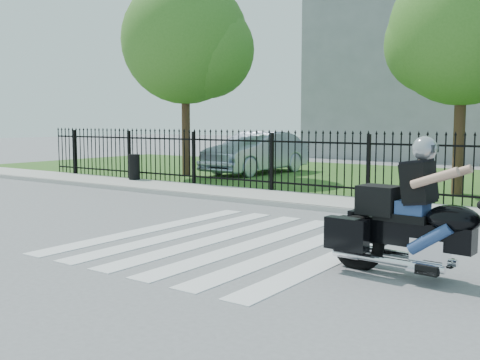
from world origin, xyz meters
The scene contains 12 objects.
ground centered at (0.00, 0.00, 0.00)m, with size 120.00×120.00×0.00m, color slate.
crosswalk centered at (0.00, 0.00, 0.01)m, with size 5.00×5.50×0.01m, color silver, non-canonical shape.
sidewalk centered at (0.00, 5.00, 0.06)m, with size 40.00×2.00×0.12m, color #ADAAA3.
curb centered at (0.00, 4.00, 0.06)m, with size 40.00×0.12×0.12m, color #ADAAA3.
grass_strip centered at (0.00, 12.00, 0.01)m, with size 40.00×12.00×0.02m, color #325A1F.
iron_fence centered at (0.00, 6.00, 0.90)m, with size 26.00×0.04×1.80m.
tree_left centered at (-8.50, 8.50, 5.17)m, with size 4.80×4.80×7.58m.
tree_mid centered at (1.50, 9.00, 4.67)m, with size 4.20×4.20×6.78m.
building_tall centered at (-3.00, 26.00, 6.00)m, with size 15.00×10.00×12.00m, color gray.
motorcycle_rider centered at (3.54, -0.48, 0.81)m, with size 3.00×1.04×1.98m.
parked_car centered at (-6.86, 10.93, 0.87)m, with size 1.79×5.13×1.69m, color #98A5C0.
litter_bin centered at (-8.45, 5.70, 0.56)m, with size 0.39×0.39×0.88m, color black.
Camera 1 is at (5.80, -7.92, 2.14)m, focal length 42.00 mm.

